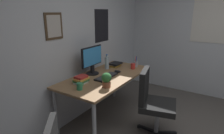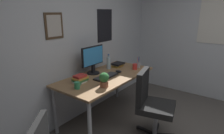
# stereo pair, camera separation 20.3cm
# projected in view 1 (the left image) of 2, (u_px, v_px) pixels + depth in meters

# --- Properties ---
(wall_back) EXTENTS (4.40, 0.10, 2.60)m
(wall_back) POSITION_uv_depth(u_px,v_px,m) (69.00, 39.00, 2.75)
(wall_back) COLOR silver
(wall_back) RESTS_ON ground_plane
(desk) EXTENTS (1.63, 0.78, 0.74)m
(desk) POSITION_uv_depth(u_px,v_px,m) (107.00, 80.00, 2.92)
(desk) COLOR #936D47
(desk) RESTS_ON ground_plane
(office_chair) EXTENTS (0.58, 0.58, 0.95)m
(office_chair) POSITION_uv_depth(u_px,v_px,m) (152.00, 100.00, 2.55)
(office_chair) COLOR black
(office_chair) RESTS_ON ground_plane
(monitor) EXTENTS (0.46, 0.20, 0.43)m
(monitor) POSITION_uv_depth(u_px,v_px,m) (92.00, 59.00, 2.90)
(monitor) COLOR black
(monitor) RESTS_ON desk
(keyboard) EXTENTS (0.43, 0.15, 0.03)m
(keyboard) POSITION_uv_depth(u_px,v_px,m) (106.00, 77.00, 2.80)
(keyboard) COLOR black
(keyboard) RESTS_ON desk
(computer_mouse) EXTENTS (0.06, 0.11, 0.04)m
(computer_mouse) POSITION_uv_depth(u_px,v_px,m) (118.00, 71.00, 3.03)
(computer_mouse) COLOR black
(computer_mouse) RESTS_ON desk
(water_bottle) EXTENTS (0.07, 0.07, 0.25)m
(water_bottle) POSITION_uv_depth(u_px,v_px,m) (107.00, 63.00, 3.20)
(water_bottle) COLOR silver
(water_bottle) RESTS_ON desk
(coffee_mug_near) EXTENTS (0.12, 0.08, 0.10)m
(coffee_mug_near) POSITION_uv_depth(u_px,v_px,m) (133.00, 66.00, 3.21)
(coffee_mug_near) COLOR red
(coffee_mug_near) RESTS_ON desk
(coffee_mug_far) EXTENTS (0.11, 0.07, 0.09)m
(coffee_mug_far) POSITION_uv_depth(u_px,v_px,m) (80.00, 86.00, 2.36)
(coffee_mug_far) COLOR #2D8C59
(coffee_mug_far) RESTS_ON desk
(potted_plant) EXTENTS (0.13, 0.13, 0.19)m
(potted_plant) POSITION_uv_depth(u_px,v_px,m) (106.00, 79.00, 2.42)
(potted_plant) COLOR brown
(potted_plant) RESTS_ON desk
(pen_cup) EXTENTS (0.07, 0.07, 0.20)m
(pen_cup) POSITION_uv_depth(u_px,v_px,m) (136.00, 64.00, 3.33)
(pen_cup) COLOR #9EA0A5
(pen_cup) RESTS_ON desk
(book_stack_left) EXTENTS (0.22, 0.17, 0.07)m
(book_stack_left) POSITION_uv_depth(u_px,v_px,m) (115.00, 64.00, 3.35)
(book_stack_left) COLOR gold
(book_stack_left) RESTS_ON desk
(book_stack_right) EXTENTS (0.20, 0.16, 0.11)m
(book_stack_right) POSITION_uv_depth(u_px,v_px,m) (81.00, 80.00, 2.56)
(book_stack_right) COLOR silver
(book_stack_right) RESTS_ON desk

